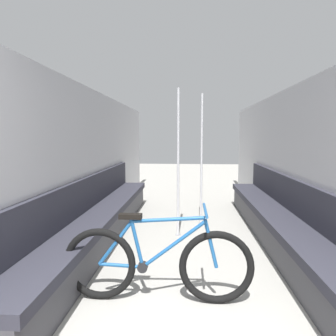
# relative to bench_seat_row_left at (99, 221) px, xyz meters

# --- Properties ---
(wall_left) EXTENTS (0.10, 9.59, 2.16)m
(wall_left) POSITION_rel_bench_seat_row_left_xyz_m (-0.27, -0.03, 0.79)
(wall_left) COLOR #B2B2B7
(wall_left) RESTS_ON ground
(wall_right) EXTENTS (0.10, 9.59, 2.16)m
(wall_right) POSITION_rel_bench_seat_row_left_xyz_m (2.72, -0.03, 0.79)
(wall_right) COLOR #B2B2B7
(wall_right) RESTS_ON ground
(bench_seat_row_left) EXTENTS (0.49, 4.87, 0.90)m
(bench_seat_row_left) POSITION_rel_bench_seat_row_left_xyz_m (0.00, 0.00, 0.00)
(bench_seat_row_left) COLOR #3D3D42
(bench_seat_row_left) RESTS_ON ground
(bench_seat_row_right) EXTENTS (0.49, 4.87, 0.90)m
(bench_seat_row_right) POSITION_rel_bench_seat_row_left_xyz_m (2.46, 0.00, 0.00)
(bench_seat_row_right) COLOR #3D3D42
(bench_seat_row_right) RESTS_ON ground
(bicycle) EXTENTS (1.69, 0.46, 0.85)m
(bicycle) POSITION_rel_bench_seat_row_left_xyz_m (0.96, -1.46, 0.05)
(bicycle) COLOR black
(bicycle) RESTS_ON ground
(grab_pole_near) EXTENTS (0.08, 0.08, 2.14)m
(grab_pole_near) POSITION_rel_bench_seat_row_left_xyz_m (1.08, 0.35, 0.75)
(grab_pole_near) COLOR gray
(grab_pole_near) RESTS_ON ground
(grab_pole_far) EXTENTS (0.08, 0.08, 2.14)m
(grab_pole_far) POSITION_rel_bench_seat_row_left_xyz_m (1.44, 0.93, 0.75)
(grab_pole_far) COLOR gray
(grab_pole_far) RESTS_ON ground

